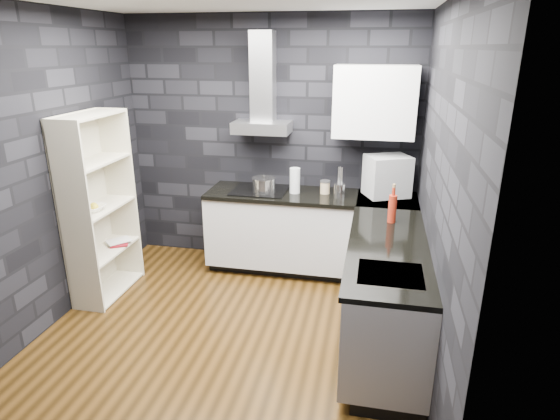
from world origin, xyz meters
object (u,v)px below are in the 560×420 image
(utensil_crock, at_px, (339,191))
(bookshelf, at_px, (100,208))
(pot, at_px, (264,185))
(appliance_garage, at_px, (387,176))
(red_bottle, at_px, (392,209))
(glass_vase, at_px, (295,181))
(fruit_bowl, at_px, (92,208))
(storage_jar, at_px, (325,188))

(utensil_crock, height_order, bookshelf, bookshelf)
(utensil_crock, bearing_deg, bookshelf, -160.09)
(pot, height_order, appliance_garage, appliance_garage)
(utensil_crock, xyz_separation_m, red_bottle, (0.51, -0.63, 0.05))
(pot, bearing_deg, appliance_garage, 5.38)
(utensil_crock, height_order, red_bottle, red_bottle)
(appliance_garage, relative_size, bookshelf, 0.23)
(glass_vase, relative_size, fruit_bowl, 1.16)
(glass_vase, distance_m, appliance_garage, 0.95)
(pot, xyz_separation_m, utensil_crock, (0.79, 0.02, -0.01))
(pot, relative_size, fruit_bowl, 1.04)
(appliance_garage, bearing_deg, utensil_crock, 167.73)
(pot, height_order, utensil_crock, pot)
(pot, xyz_separation_m, storage_jar, (0.63, 0.12, -0.02))
(utensil_crock, bearing_deg, red_bottle, -50.62)
(pot, bearing_deg, red_bottle, -25.08)
(fruit_bowl, bearing_deg, pot, 32.43)
(utensil_crock, relative_size, appliance_garage, 0.35)
(storage_jar, height_order, fruit_bowl, storage_jar)
(red_bottle, height_order, fruit_bowl, red_bottle)
(glass_vase, distance_m, fruit_bowl, 2.01)
(pot, height_order, storage_jar, pot)
(appliance_garage, bearing_deg, pot, 160.68)
(red_bottle, bearing_deg, utensil_crock, 129.38)
(pot, distance_m, storage_jar, 0.64)
(pot, relative_size, bookshelf, 0.13)
(appliance_garage, bearing_deg, red_bottle, -111.10)
(appliance_garage, xyz_separation_m, bookshelf, (-2.69, -0.91, -0.22))
(pot, relative_size, glass_vase, 0.90)
(storage_jar, height_order, appliance_garage, appliance_garage)
(glass_vase, relative_size, utensil_crock, 1.86)
(utensil_crock, height_order, appliance_garage, appliance_garage)
(bookshelf, xyz_separation_m, fruit_bowl, (0.00, -0.12, 0.04))
(utensil_crock, relative_size, red_bottle, 0.58)
(red_bottle, bearing_deg, fruit_bowl, -173.73)
(glass_vase, distance_m, storage_jar, 0.33)
(storage_jar, bearing_deg, glass_vase, -171.64)
(bookshelf, bearing_deg, glass_vase, 31.50)
(storage_jar, relative_size, red_bottle, 0.50)
(bookshelf, bearing_deg, pot, 34.02)
(pot, height_order, fruit_bowl, pot)
(glass_vase, relative_size, bookshelf, 0.15)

